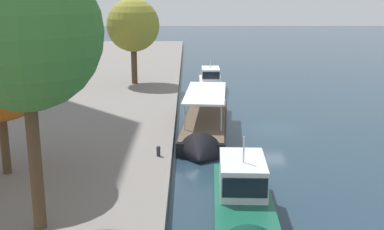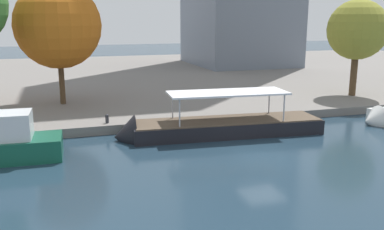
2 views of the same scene
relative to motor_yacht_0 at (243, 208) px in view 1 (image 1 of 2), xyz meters
The scene contains 7 objects.
ground_plane 16.29m from the motor_yacht_0, 13.67° to the right, with size 220.00×220.00×0.00m, color #1E3342.
motor_yacht_0 is the anchor object (origin of this frame).
tour_boat_1 14.58m from the motor_yacht_0, ahead, with size 14.65×4.30×4.17m.
motor_yacht_2 30.44m from the motor_yacht_0, ahead, with size 8.07×2.45×4.17m.
mooring_bollard_0 8.82m from the motor_yacht_0, 29.71° to the left, with size 0.26×0.26×0.66m.
tree_1 12.46m from the motor_yacht_0, 101.49° to the left, with size 6.45×6.18×11.39m.
tree_3 33.07m from the motor_yacht_0, 14.78° to the left, with size 5.61×5.61×9.04m.
Camera 1 is at (-36.57, 6.38, 10.61)m, focal length 45.70 mm.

